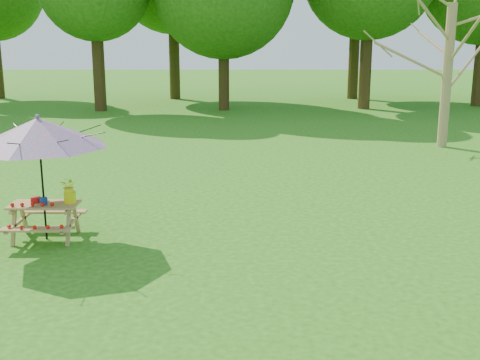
{
  "coord_description": "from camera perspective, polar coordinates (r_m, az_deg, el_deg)",
  "views": [
    {
      "loc": [
        3.77,
        -8.3,
        3.57
      ],
      "look_at": [
        3.79,
        2.05,
        1.1
      ],
      "focal_mm": 45.0,
      "sensor_mm": 36.0,
      "label": 1
    }
  ],
  "objects": [
    {
      "name": "picnic_table",
      "position": [
        11.39,
        -17.96,
        -3.8
      ],
      "size": [
        1.2,
        1.32,
        0.67
      ],
      "color": "#9F6D48",
      "rests_on": "ground"
    },
    {
      "name": "patio_umbrella",
      "position": [
        11.04,
        -18.56,
        4.28
      ],
      "size": [
        2.6,
        2.6,
        2.27
      ],
      "color": "black",
      "rests_on": "ground"
    },
    {
      "name": "flower_bucket",
      "position": [
        11.14,
        -15.86,
        -0.87
      ],
      "size": [
        0.35,
        0.33,
        0.47
      ],
      "color": "yellow",
      "rests_on": "picnic_table"
    },
    {
      "name": "produce_bins",
      "position": [
        11.33,
        -18.36,
        -1.83
      ],
      "size": [
        0.32,
        0.35,
        0.13
      ],
      "color": "#B90E11",
      "rests_on": "picnic_table"
    },
    {
      "name": "tomatoes_row",
      "position": [
        11.17,
        -19.1,
        -2.19
      ],
      "size": [
        0.77,
        0.13,
        0.07
      ],
      "primitive_type": null,
      "color": "red",
      "rests_on": "picnic_table"
    }
  ]
}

